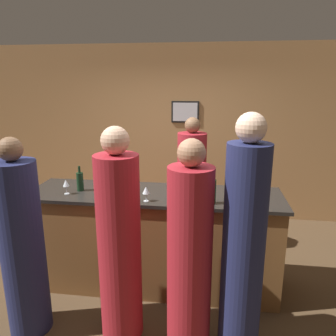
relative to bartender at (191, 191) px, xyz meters
name	(u,v)px	position (x,y,z in m)	size (l,w,h in m)	color
ground_plane	(155,283)	(-0.34, -0.87, -0.83)	(14.00, 14.00, 0.00)	#4C3823
back_wall	(176,133)	(-0.34, 1.22, 0.58)	(8.00, 0.08, 2.80)	#A37547
bar_counter	(155,239)	(-0.34, -0.87, -0.28)	(2.68, 0.74, 1.08)	brown
bartender	(191,191)	(0.00, 0.00, 0.00)	(0.37, 0.37, 1.79)	maroon
guest_0	(22,247)	(-1.36, -1.71, 0.00)	(0.37, 0.37, 1.79)	#1E234C
guest_1	(119,244)	(-0.50, -1.64, 0.05)	(0.37, 0.37, 1.88)	maroon
guest_2	(243,248)	(0.52, -1.70, 0.12)	(0.34, 0.34, 2.01)	#1E234C
guest_3	(190,256)	(0.10, -1.69, 0.01)	(0.37, 0.37, 1.81)	maroon
wine_bottle_0	(80,181)	(-1.14, -0.90, 0.36)	(0.07, 0.07, 0.27)	black
wine_bottle_1	(212,191)	(0.27, -1.10, 0.38)	(0.08, 0.08, 0.31)	black
wine_glass_0	(178,184)	(-0.07, -0.94, 0.38)	(0.08, 0.08, 0.16)	silver
wine_glass_1	(146,191)	(-0.37, -1.13, 0.36)	(0.07, 0.07, 0.15)	silver
wine_glass_2	(112,180)	(-0.80, -0.86, 0.37)	(0.08, 0.08, 0.16)	silver
wine_glass_3	(66,184)	(-1.24, -1.03, 0.37)	(0.07, 0.07, 0.15)	silver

